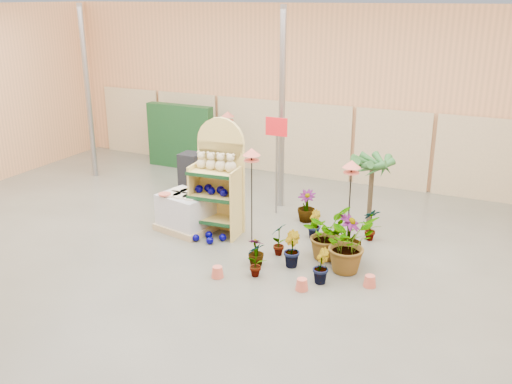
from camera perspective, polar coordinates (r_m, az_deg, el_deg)
room at (r=10.53m, az=-2.86°, el=5.53°), size 15.20×12.10×4.70m
display_shelf at (r=11.62m, az=-3.73°, el=1.08°), size 1.05×0.71×2.39m
teddy_bears at (r=11.39m, az=-3.90°, el=2.91°), size 0.89×0.23×0.38m
gazing_balls_shelf at (r=11.56m, az=-4.03°, el=0.17°), size 0.88×0.30×0.17m
gazing_balls_floor at (r=11.50m, az=-4.70°, el=-4.58°), size 0.63×0.39×0.15m
pallet_stack at (r=12.00m, az=-7.02°, el=-1.99°), size 1.27×1.13×0.82m
charcoal_planters at (r=14.25m, az=-6.48°, el=1.92°), size 0.50×0.50×1.00m
trellis_stock at (r=16.31m, az=-7.57°, el=5.53°), size 2.00×0.30×1.80m
offer_sign at (r=12.45m, az=2.07°, el=4.62°), size 0.50×0.08×2.20m
bird_table_front at (r=10.81m, az=-0.44°, el=3.69°), size 0.34×0.34×1.95m
bird_table_right at (r=10.77m, az=9.53°, el=2.49°), size 0.34×0.34×1.78m
bird_table_back at (r=14.93m, az=-2.84°, el=7.57°), size 0.34×0.34×1.83m
palm at (r=11.84m, az=11.58°, el=2.86°), size 0.70×0.70×1.70m
potted_plant_0 at (r=10.80m, az=2.30°, el=-4.67°), size 0.30×0.39×0.66m
potted_plant_1 at (r=10.38m, az=3.54°, el=-5.71°), size 0.46×0.47×0.66m
potted_plant_2 at (r=10.70m, az=6.97°, el=-4.12°), size 0.83×0.94×0.97m
potted_plant_3 at (r=10.64m, az=9.24°, el=-4.58°), size 0.51×0.51×0.90m
potted_plant_4 at (r=11.65m, az=11.43°, el=-3.15°), size 0.44×0.43×0.69m
potted_plant_5 at (r=11.61m, az=5.80°, el=-3.23°), size 0.38×0.40×0.58m
potted_plant_7 at (r=10.42m, az=0.01°, el=-5.95°), size 0.34×0.34×0.54m
potted_plant_8 at (r=10.00m, az=-0.03°, el=-6.71°), size 0.36×0.41×0.65m
potted_plant_9 at (r=9.87m, az=6.49°, el=-7.36°), size 0.37×0.41×0.61m
potted_plant_10 at (r=10.24m, az=9.13°, el=-5.06°), size 1.20×1.25×1.06m
potted_plant_11 at (r=12.40m, az=5.05°, el=-1.40°), size 0.41×0.41×0.70m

